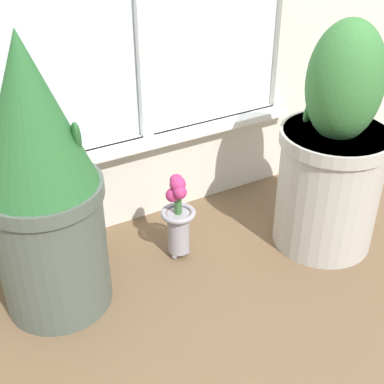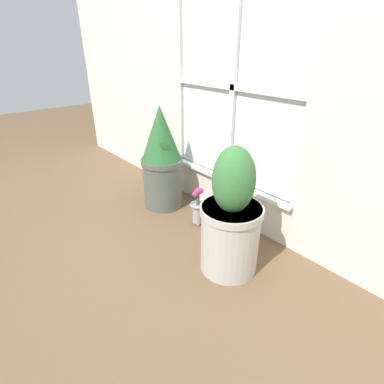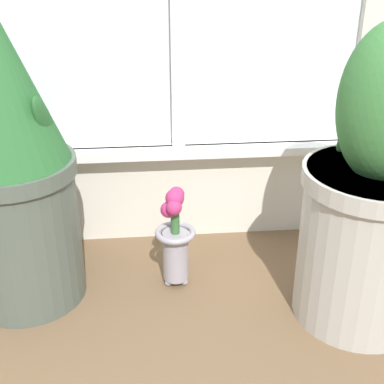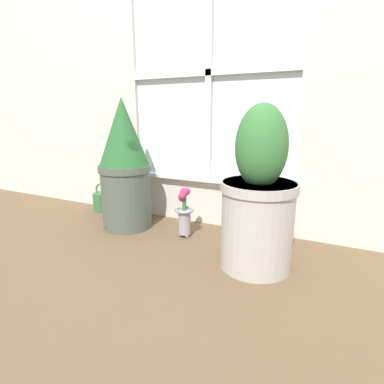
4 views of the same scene
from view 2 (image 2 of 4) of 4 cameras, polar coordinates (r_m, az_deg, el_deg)
ground_plane at (r=1.94m, az=-6.79°, el=-10.35°), size 10.00×10.00×0.00m
wall_with_window at (r=1.98m, az=8.93°, el=29.46°), size 4.40×0.10×2.50m
potted_plant_left at (r=2.25m, az=-5.77°, el=6.29°), size 0.31×0.31×0.78m
potted_plant_right at (r=1.62m, az=7.43°, el=-5.45°), size 0.34×0.34×0.73m
flower_vase at (r=2.07m, az=1.08°, el=-2.78°), size 0.11×0.11×0.29m
watering_can at (r=2.74m, az=-6.90°, el=2.95°), size 0.22×0.12×0.20m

